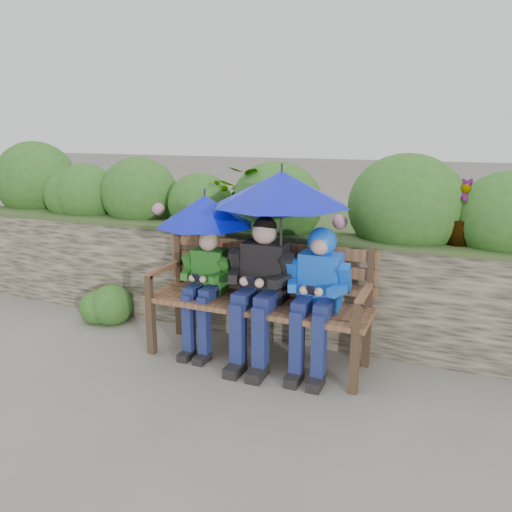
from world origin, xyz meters
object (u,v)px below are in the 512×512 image
at_px(boy_right, 317,287).
at_px(umbrella_left, 205,211).
at_px(park_bench, 260,293).
at_px(umbrella_right, 282,188).
at_px(boy_middle, 260,283).
at_px(boy_left, 205,283).

height_order(boy_right, umbrella_left, umbrella_left).
bearing_deg(park_bench, boy_right, -8.98).
height_order(boy_right, umbrella_right, umbrella_right).
bearing_deg(boy_middle, umbrella_right, 15.28).
relative_size(boy_right, umbrella_left, 1.40).
relative_size(boy_left, umbrella_right, 0.99).
relative_size(boy_left, umbrella_left, 1.29).
bearing_deg(boy_right, park_bench, 171.02).
height_order(park_bench, boy_left, boy_left).
height_order(boy_middle, umbrella_right, umbrella_right).
xyz_separation_m(park_bench, umbrella_right, (0.21, -0.06, 0.93)).
distance_m(park_bench, boy_middle, 0.17).
relative_size(park_bench, boy_left, 1.76).
height_order(boy_left, boy_middle, boy_middle).
xyz_separation_m(boy_left, boy_right, (1.03, 0.00, 0.09)).
height_order(boy_middle, umbrella_left, umbrella_left).
relative_size(boy_right, umbrella_right, 1.08).
xyz_separation_m(park_bench, umbrella_left, (-0.50, -0.04, 0.70)).
relative_size(boy_left, boy_right, 0.92).
relative_size(park_bench, umbrella_left, 2.27).
height_order(umbrella_left, umbrella_right, umbrella_right).
bearing_deg(umbrella_left, park_bench, 4.50).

